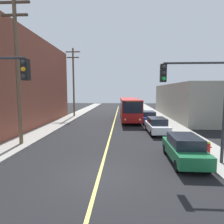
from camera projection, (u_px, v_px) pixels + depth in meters
The scene contains 14 objects.
ground_plane at pixel (99, 176), 9.51m from camera, with size 120.00×120.00×0.00m, color black.
sidewalk_left at pixel (43, 131), 19.83m from camera, with size 2.50×90.00×0.15m, color gray.
sidewalk_right at pixel (183, 133), 19.02m from camera, with size 2.50×90.00×0.15m, color gray.
lane_stripe_center at pixel (113, 125), 24.40m from camera, with size 0.16×60.00×0.01m, color #D8CC4C.
building_left_brick at pixel (0, 83), 22.41m from camera, with size 10.00×21.32×10.63m.
building_right_warehouse at pixel (204, 101), 30.83m from camera, with size 12.00×20.72×5.44m.
city_bus at pixel (129, 108), 28.51m from camera, with size 2.92×12.22×3.20m.
parked_car_green at pixel (184, 148), 11.39m from camera, with size 1.88×4.43×1.62m.
parked_car_white at pixel (157, 125), 19.12m from camera, with size 1.97×4.47×1.62m.
parked_car_blue at pixel (148, 117), 25.37m from camera, with size 1.87×4.42×1.62m.
utility_pole_near at pixel (17, 65), 14.36m from camera, with size 2.40×0.28×11.27m.
utility_pole_mid at pixel (73, 79), 31.42m from camera, with size 2.40×0.28×11.20m.
traffic_signal_right_corner at pixel (198, 91), 10.59m from camera, with size 3.75×0.48×6.00m.
fire_hydrant at pixel (208, 147), 12.45m from camera, with size 0.44×0.26×0.84m.
Camera 1 is at (1.17, -9.05, 4.28)m, focal length 30.20 mm.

